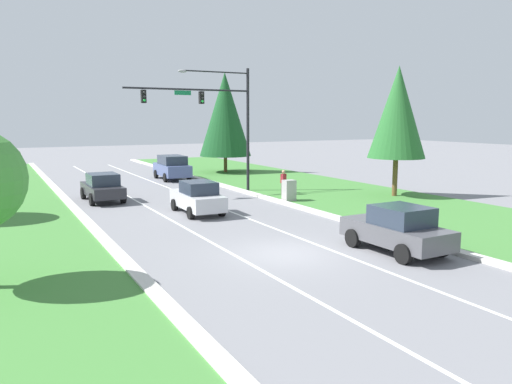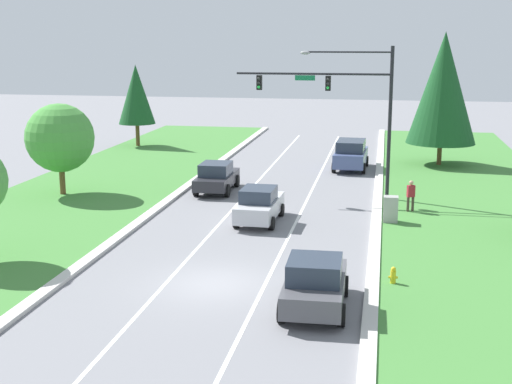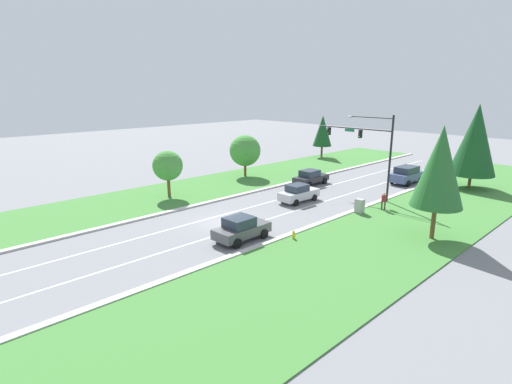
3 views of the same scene
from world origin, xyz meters
The scene contains 16 objects.
ground_plane centered at (0.00, 0.00, 0.00)m, with size 160.00×160.00×0.00m, color slate.
curb_strip_right centered at (5.65, 0.00, 0.07)m, with size 0.50×90.00×0.15m.
curb_strip_left centered at (-5.65, 0.00, 0.07)m, with size 0.50×90.00×0.15m.
grass_verge_right centered at (10.90, 0.00, 0.04)m, with size 10.00×90.00×0.08m.
lane_stripe_inner_left centered at (-1.80, 0.00, 0.00)m, with size 0.14×81.00×0.01m.
lane_stripe_inner_right centered at (1.80, 0.00, 0.00)m, with size 0.14×81.00×0.01m.
traffic_signal_mast centered at (3.75, 15.09, 5.58)m, with size 8.54×0.41×8.37m.
graphite_sedan centered at (3.81, -1.79, 0.90)m, with size 2.18×4.36×1.80m.
charcoal_sedan centered at (-3.63, 15.54, 0.87)m, with size 2.09×4.59×1.73m.
silver_sedan centered at (0.04, 9.07, 0.86)m, with size 2.01×4.38×1.75m.
slate_blue_suv centered at (3.69, 24.13, 1.04)m, with size 2.34×4.73×2.01m.
utility_cabinet centered at (6.31, 9.97, 0.67)m, with size 0.70×0.60×1.34m.
pedestrian centered at (7.32, 12.30, 0.94)m, with size 0.44×0.35×1.69m.
fire_hydrant centered at (6.38, 1.04, 0.34)m, with size 0.34×0.20×0.70m.
conifer_near_right_tree centered at (9.72, 26.68, 5.40)m, with size 4.76×4.76×9.21m.
conifer_far_right_tree centered at (13.37, 8.43, 5.41)m, with size 3.62×3.62×8.31m.
Camera 1 is at (-9.53, -15.51, 5.01)m, focal length 35.00 mm.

